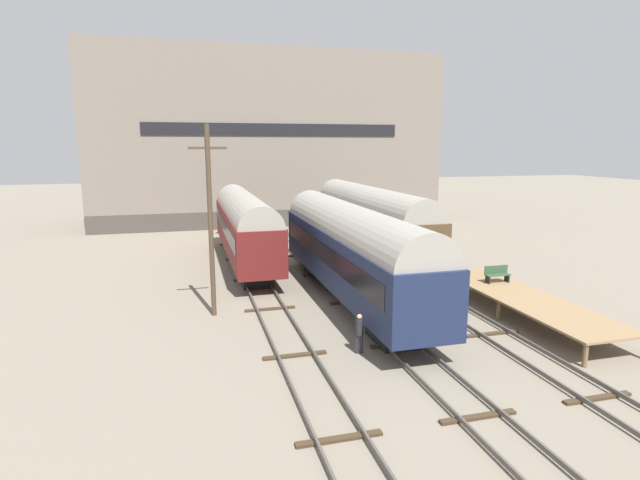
# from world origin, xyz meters

# --- Properties ---
(ground_plane) EXTENTS (200.00, 200.00, 0.00)m
(ground_plane) POSITION_xyz_m (0.00, 0.00, 0.00)
(ground_plane) COLOR slate
(track_left) EXTENTS (2.60, 60.00, 0.26)m
(track_left) POSITION_xyz_m (-4.51, 0.00, 0.14)
(track_left) COLOR #4C4742
(track_left) RESTS_ON ground
(track_middle) EXTENTS (2.60, 60.00, 0.26)m
(track_middle) POSITION_xyz_m (0.00, 0.00, 0.14)
(track_middle) COLOR #4C4742
(track_middle) RESTS_ON ground
(track_right) EXTENTS (2.60, 60.00, 0.26)m
(track_right) POSITION_xyz_m (4.51, 0.00, 0.14)
(track_right) COLOR #4C4742
(track_right) RESTS_ON ground
(train_car_brown) EXTENTS (3.05, 18.03, 5.42)m
(train_car_brown) POSITION_xyz_m (4.51, 12.48, 3.08)
(train_car_brown) COLOR black
(train_car_brown) RESTS_ON ground
(train_car_maroon) EXTENTS (2.86, 16.94, 5.10)m
(train_car_maroon) POSITION_xyz_m (-4.51, 13.54, 2.91)
(train_car_maroon) COLOR black
(train_car_maroon) RESTS_ON ground
(train_car_navy) EXTENTS (3.08, 18.41, 5.27)m
(train_car_navy) POSITION_xyz_m (0.00, 3.48, 2.99)
(train_car_navy) COLOR black
(train_car_navy) RESTS_ON ground
(station_platform) EXTENTS (3.15, 11.29, 1.03)m
(station_platform) POSITION_xyz_m (7.41, -1.34, 0.95)
(station_platform) COLOR #8C704C
(station_platform) RESTS_ON ground
(bench) EXTENTS (1.40, 0.40, 0.91)m
(bench) POSITION_xyz_m (7.67, 1.38, 1.52)
(bench) COLOR #2D4C33
(bench) RESTS_ON station_platform
(person_worker) EXTENTS (0.32, 0.32, 1.66)m
(person_worker) POSITION_xyz_m (-1.91, -3.34, 1.00)
(person_worker) COLOR #282833
(person_worker) RESTS_ON ground
(utility_pole) EXTENTS (1.80, 0.24, 9.35)m
(utility_pole) POSITION_xyz_m (-7.35, 2.95, 4.84)
(utility_pole) COLOR #473828
(utility_pole) RESTS_ON ground
(warehouse_building) EXTENTS (36.73, 11.55, 18.02)m
(warehouse_building) POSITION_xyz_m (0.60, 34.84, 9.01)
(warehouse_building) COLOR #46403A
(warehouse_building) RESTS_ON ground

